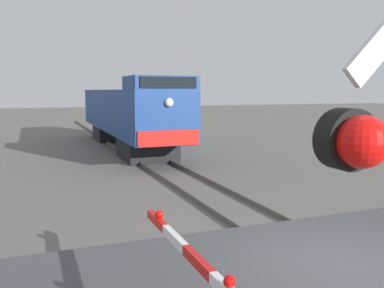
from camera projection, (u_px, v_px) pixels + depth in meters
name	position (u px, v px, depth m)	size (l,w,h in m)	color
ground_plane	(344.00, 273.00, 7.60)	(160.00, 160.00, 0.00)	#605E59
rail_track_left	(312.00, 276.00, 7.33)	(0.08, 80.00, 0.15)	#59544C
rail_track_right	(375.00, 263.00, 7.85)	(0.08, 80.00, 0.15)	#59544C
road_surface	(344.00, 269.00, 7.59)	(36.00, 5.20, 0.16)	#47474C
locomotive	(128.00, 113.00, 23.73)	(2.79, 15.67, 3.93)	black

